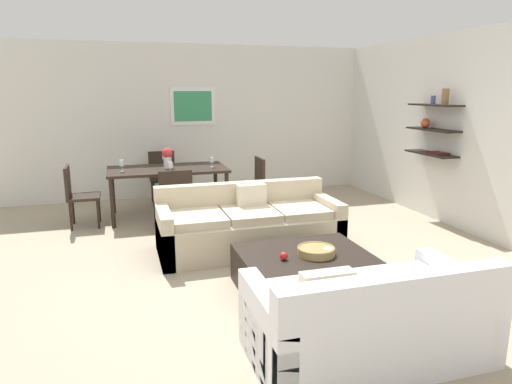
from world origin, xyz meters
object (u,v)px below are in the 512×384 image
object	(u,v)px
wine_glass_right_near	(212,160)
wine_glass_left_near	(122,164)
loveseat_white	(368,321)
centerpiece_vase	(167,157)
dining_chair_left_near	(77,192)
candle_jar	(328,252)
dining_chair_right_near	(253,182)
decorative_bowl	(316,251)
wine_glass_foot	(170,165)
sofa_beige	(248,227)
dining_table	(168,173)
dining_chair_foot	(175,197)
wine_glass_head	(164,157)
dining_chair_head	(163,174)
apple_on_coffee_table	(284,256)
coffee_table	(304,272)

from	to	relation	value
wine_glass_right_near	wine_glass_left_near	xyz separation A→B (m)	(-1.33, 0.00, 0.01)
loveseat_white	centerpiece_vase	world-z (taller)	centerpiece_vase
loveseat_white	wine_glass_right_near	size ratio (longest dim) A/B	10.88
loveseat_white	dining_chair_left_near	bearing A→B (deg)	118.94
candle_jar	dining_chair_right_near	distance (m)	3.00
decorative_bowl	wine_glass_left_near	distance (m)	3.53
dining_chair_left_near	wine_glass_foot	size ratio (longest dim) A/B	5.63
sofa_beige	dining_table	xyz separation A→B (m)	(-0.76, 1.83, 0.39)
decorative_bowl	dining_chair_foot	xyz separation A→B (m)	(-1.05, 2.29, 0.08)
sofa_beige	wine_glass_right_near	xyz separation A→B (m)	(-0.10, 1.71, 0.57)
dining_table	wine_glass_foot	distance (m)	0.45
loveseat_white	dining_chair_left_near	distance (m)	4.67
wine_glass_head	dining_chair_head	bearing A→B (deg)	90.00
dining_chair_head	dining_chair_foot	bearing A→B (deg)	-90.00
sofa_beige	dining_chair_right_near	size ratio (longest dim) A/B	2.46
dining_chair_right_near	dining_chair_head	distance (m)	1.69
apple_on_coffee_table	wine_glass_foot	bearing A→B (deg)	104.34
coffee_table	dining_chair_right_near	distance (m)	2.93
wine_glass_foot	apple_on_coffee_table	bearing A→B (deg)	-75.66
loveseat_white	coffee_table	world-z (taller)	loveseat_white
dining_chair_foot	wine_glass_foot	world-z (taller)	wine_glass_foot
loveseat_white	coffee_table	distance (m)	1.19
sofa_beige	wine_glass_head	xyz separation A→B (m)	(-0.76, 2.25, 0.57)
loveseat_white	dining_chair_head	size ratio (longest dim) A/B	1.93
dining_chair_right_near	wine_glass_left_near	bearing A→B (deg)	177.18
loveseat_white	dining_chair_head	world-z (taller)	dining_chair_head
sofa_beige	coffee_table	size ratio (longest dim) A/B	1.75
loveseat_white	apple_on_coffee_table	bearing A→B (deg)	103.02
wine_glass_right_near	wine_glass_head	size ratio (longest dim) A/B	0.96
dining_chair_right_near	wine_glass_left_near	world-z (taller)	wine_glass_left_near
dining_chair_left_near	centerpiece_vase	distance (m)	1.38
dining_chair_foot	wine_glass_left_near	xyz separation A→B (m)	(-0.66, 0.76, 0.36)
decorative_bowl	wine_glass_right_near	distance (m)	3.11
candle_jar	centerpiece_vase	bearing A→B (deg)	109.76
apple_on_coffee_table	dining_chair_right_near	xyz separation A→B (m)	(0.58, 2.99, 0.09)
sofa_beige	dining_chair_left_near	distance (m)	2.62
candle_jar	apple_on_coffee_table	xyz separation A→B (m)	(-0.44, 0.00, 0.00)
dining_table	dining_chair_left_near	bearing A→B (deg)	-170.60
wine_glass_left_near	candle_jar	bearing A→B (deg)	-59.52
decorative_bowl	wine_glass_left_near	world-z (taller)	wine_glass_left_near
decorative_bowl	wine_glass_right_near	xyz separation A→B (m)	(-0.39, 3.05, 0.44)
decorative_bowl	dining_chair_foot	bearing A→B (deg)	114.76
loveseat_white	dining_chair_foot	size ratio (longest dim) A/B	1.93
loveseat_white	apple_on_coffee_table	distance (m)	1.13
wine_glass_foot	dining_chair_head	bearing A→B (deg)	90.00
dining_table	centerpiece_vase	bearing A→B (deg)	-42.32
apple_on_coffee_table	dining_chair_foot	xyz separation A→B (m)	(-0.71, 2.32, 0.09)
sofa_beige	wine_glass_left_near	size ratio (longest dim) A/B	12.63
coffee_table	dining_chair_foot	size ratio (longest dim) A/B	1.40
wine_glass_head	loveseat_white	bearing A→B (deg)	-78.42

